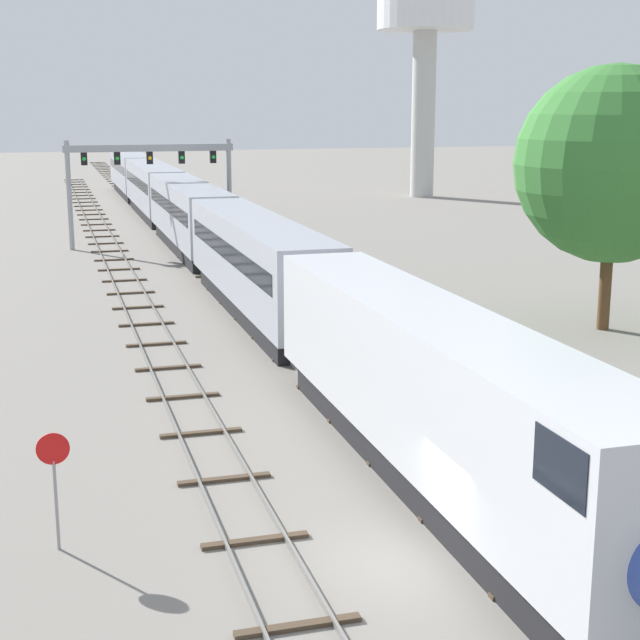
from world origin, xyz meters
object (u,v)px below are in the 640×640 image
(stop_sign, at_px, (54,474))
(trackside_tree_left, at_px, (613,165))
(passenger_train, at_px, (188,214))
(water_tower, at_px, (425,23))
(signal_gantry, at_px, (150,168))

(stop_sign, bearing_deg, trackside_tree_left, 33.49)
(passenger_train, relative_size, water_tower, 4.74)
(passenger_train, distance_m, signal_gantry, 4.59)
(stop_sign, height_order, trackside_tree_left, trackside_tree_left)
(stop_sign, bearing_deg, passenger_train, 77.82)
(signal_gantry, distance_m, stop_sign, 49.62)
(water_tower, xyz_separation_m, trackside_tree_left, (-16.52, -63.22, -11.22))
(water_tower, relative_size, trackside_tree_left, 1.95)
(passenger_train, distance_m, trackside_tree_left, 33.73)
(water_tower, bearing_deg, trackside_tree_left, -104.64)
(passenger_train, distance_m, water_tower, 48.48)
(passenger_train, height_order, stop_sign, passenger_train)
(passenger_train, relative_size, stop_sign, 38.53)
(signal_gantry, bearing_deg, trackside_tree_left, -62.32)
(signal_gantry, bearing_deg, passenger_train, -48.56)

